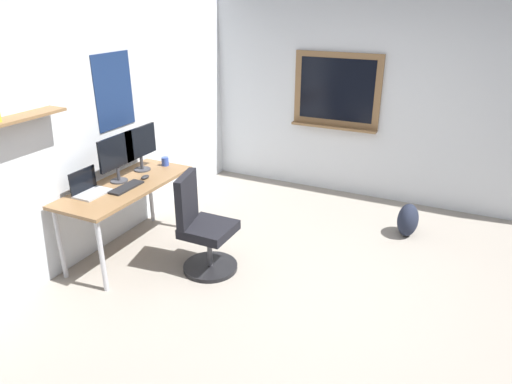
{
  "coord_description": "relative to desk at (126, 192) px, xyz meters",
  "views": [
    {
      "loc": [
        -3.23,
        -0.87,
        2.41
      ],
      "look_at": [
        0.07,
        0.72,
        0.85
      ],
      "focal_mm": 32.26,
      "sensor_mm": 36.0,
      "label": 1
    }
  ],
  "objects": [
    {
      "name": "coffee_mug",
      "position": [
        0.62,
        -0.03,
        0.12
      ],
      "size": [
        0.08,
        0.08,
        0.09
      ],
      "primitive_type": "cylinder",
      "color": "#334CA5",
      "rests_on": "desk"
    },
    {
      "name": "desk",
      "position": [
        0.0,
        0.0,
        0.0
      ],
      "size": [
        1.43,
        0.61,
        0.74
      ],
      "color": "olive",
      "rests_on": "ground"
    },
    {
      "name": "monitor_secondary",
      "position": [
        0.39,
        0.1,
        0.35
      ],
      "size": [
        0.46,
        0.17,
        0.46
      ],
      "color": "#38383D",
      "rests_on": "desk"
    },
    {
      "name": "office_chair",
      "position": [
        0.04,
        -0.84,
        -0.25
      ],
      "size": [
        0.52,
        0.53,
        0.95
      ],
      "color": "black",
      "rests_on": "ground"
    },
    {
      "name": "ground_plane",
      "position": [
        0.07,
        -2.06,
        -0.66
      ],
      "size": [
        5.2,
        5.2,
        0.0
      ],
      "primitive_type": "plane",
      "color": "gray",
      "rests_on": "ground"
    },
    {
      "name": "keyboard",
      "position": [
        -0.07,
        -0.08,
        0.09
      ],
      "size": [
        0.37,
        0.13,
        0.02
      ],
      "primitive_type": "cube",
      "color": "black",
      "rests_on": "desk"
    },
    {
      "name": "laptop",
      "position": [
        -0.32,
        0.15,
        0.13
      ],
      "size": [
        0.31,
        0.21,
        0.23
      ],
      "color": "#ADAFB5",
      "rests_on": "desk"
    },
    {
      "name": "wall_back",
      "position": [
        0.06,
        0.38,
        0.64
      ],
      "size": [
        5.0,
        0.3,
        2.6
      ],
      "color": "silver",
      "rests_on": "ground"
    },
    {
      "name": "backpack",
      "position": [
        1.57,
        -2.48,
        -0.48
      ],
      "size": [
        0.32,
        0.22,
        0.36
      ],
      "primitive_type": "ellipsoid",
      "color": "#1E2333",
      "rests_on": "ground"
    },
    {
      "name": "wall_right",
      "position": [
        2.51,
        -2.04,
        0.64
      ],
      "size": [
        0.22,
        5.0,
        2.6
      ],
      "color": "silver",
      "rests_on": "ground"
    },
    {
      "name": "computer_mouse",
      "position": [
        0.21,
        -0.08,
        0.09
      ],
      "size": [
        0.1,
        0.06,
        0.03
      ],
      "primitive_type": "ellipsoid",
      "color": "#262628",
      "rests_on": "desk"
    },
    {
      "name": "monitor_primary",
      "position": [
        0.04,
        0.1,
        0.35
      ],
      "size": [
        0.46,
        0.17,
        0.46
      ],
      "color": "#38383D",
      "rests_on": "desk"
    }
  ]
}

